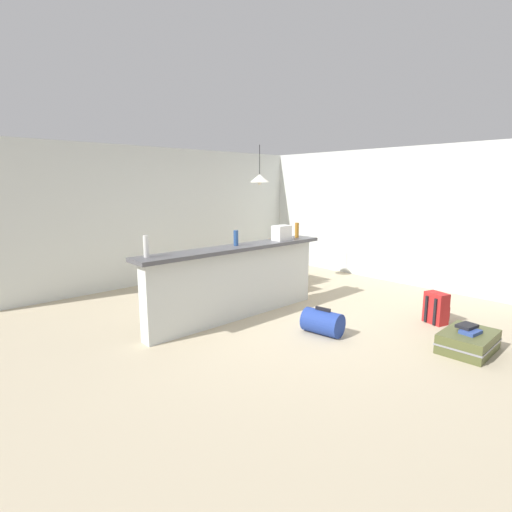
{
  "coord_description": "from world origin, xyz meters",
  "views": [
    {
      "loc": [
        -3.88,
        -3.64,
        1.84
      ],
      "look_at": [
        -0.0,
        0.58,
        0.79
      ],
      "focal_mm": 27.68,
      "sensor_mm": 36.0,
      "label": 1
    }
  ],
  "objects_px": {
    "suitcase_flat_olive": "(468,341)",
    "bottle_blue": "(236,238)",
    "bottle_white": "(146,246)",
    "grocery_bag": "(282,233)",
    "bottle_amber": "(297,230)",
    "book_stack": "(469,329)",
    "dining_chair_near_partition": "(282,262)",
    "duffel_bag_blue": "(323,322)",
    "dining_table": "(262,251)",
    "pendant_lamp": "(260,178)",
    "backpack_red": "(436,308)"
  },
  "relations": [
    {
      "from": "dining_chair_near_partition",
      "to": "duffel_bag_blue",
      "type": "bearing_deg",
      "value": -121.37
    },
    {
      "from": "bottle_amber",
      "to": "book_stack",
      "type": "bearing_deg",
      "value": -91.77
    },
    {
      "from": "dining_table",
      "to": "book_stack",
      "type": "bearing_deg",
      "value": -94.16
    },
    {
      "from": "suitcase_flat_olive",
      "to": "duffel_bag_blue",
      "type": "relative_size",
      "value": 1.61
    },
    {
      "from": "bottle_blue",
      "to": "dining_table",
      "type": "bearing_deg",
      "value": 34.64
    },
    {
      "from": "bottle_white",
      "to": "pendant_lamp",
      "type": "distance_m",
      "value": 2.96
    },
    {
      "from": "suitcase_flat_olive",
      "to": "duffel_bag_blue",
      "type": "bearing_deg",
      "value": 119.2
    },
    {
      "from": "bottle_blue",
      "to": "bottle_amber",
      "type": "bearing_deg",
      "value": -0.34
    },
    {
      "from": "bottle_amber",
      "to": "book_stack",
      "type": "height_order",
      "value": "bottle_amber"
    },
    {
      "from": "bottle_white",
      "to": "grocery_bag",
      "type": "relative_size",
      "value": 0.98
    },
    {
      "from": "bottle_amber",
      "to": "duffel_bag_blue",
      "type": "height_order",
      "value": "bottle_amber"
    },
    {
      "from": "dining_chair_near_partition",
      "to": "backpack_red",
      "type": "distance_m",
      "value": 2.54
    },
    {
      "from": "dining_chair_near_partition",
      "to": "bottle_blue",
      "type": "bearing_deg",
      "value": -161.21
    },
    {
      "from": "bottle_white",
      "to": "book_stack",
      "type": "relative_size",
      "value": 0.84
    },
    {
      "from": "bottle_white",
      "to": "bottle_amber",
      "type": "xyz_separation_m",
      "value": [
        2.55,
        -0.03,
        -0.01
      ]
    },
    {
      "from": "dining_chair_near_partition",
      "to": "pendant_lamp",
      "type": "distance_m",
      "value": 1.51
    },
    {
      "from": "dining_table",
      "to": "book_stack",
      "type": "distance_m",
      "value": 3.65
    },
    {
      "from": "bottle_white",
      "to": "dining_chair_near_partition",
      "type": "distance_m",
      "value": 2.82
    },
    {
      "from": "dining_table",
      "to": "pendant_lamp",
      "type": "height_order",
      "value": "pendant_lamp"
    },
    {
      "from": "suitcase_flat_olive",
      "to": "book_stack",
      "type": "height_order",
      "value": "book_stack"
    },
    {
      "from": "bottle_white",
      "to": "dining_table",
      "type": "distance_m",
      "value": 2.93
    },
    {
      "from": "bottle_amber",
      "to": "pendant_lamp",
      "type": "distance_m",
      "value": 1.29
    },
    {
      "from": "suitcase_flat_olive",
      "to": "book_stack",
      "type": "relative_size",
      "value": 2.78
    },
    {
      "from": "bottle_white",
      "to": "suitcase_flat_olive",
      "type": "height_order",
      "value": "bottle_white"
    },
    {
      "from": "pendant_lamp",
      "to": "suitcase_flat_olive",
      "type": "relative_size",
      "value": 0.81
    },
    {
      "from": "grocery_bag",
      "to": "backpack_red",
      "type": "height_order",
      "value": "grocery_bag"
    },
    {
      "from": "book_stack",
      "to": "backpack_red",
      "type": "bearing_deg",
      "value": 44.2
    },
    {
      "from": "dining_table",
      "to": "dining_chair_near_partition",
      "type": "bearing_deg",
      "value": -91.46
    },
    {
      "from": "duffel_bag_blue",
      "to": "dining_chair_near_partition",
      "type": "bearing_deg",
      "value": 58.63
    },
    {
      "from": "bottle_white",
      "to": "duffel_bag_blue",
      "type": "bearing_deg",
      "value": -36.63
    },
    {
      "from": "bottle_blue",
      "to": "dining_chair_near_partition",
      "type": "xyz_separation_m",
      "value": [
        1.4,
        0.48,
        -0.6
      ]
    },
    {
      "from": "backpack_red",
      "to": "bottle_blue",
      "type": "bearing_deg",
      "value": 131.84
    },
    {
      "from": "bottle_blue",
      "to": "duffel_bag_blue",
      "type": "xyz_separation_m",
      "value": [
        0.37,
        -1.22,
        -0.97
      ]
    },
    {
      "from": "bottle_blue",
      "to": "dining_table",
      "type": "height_order",
      "value": "bottle_blue"
    },
    {
      "from": "grocery_bag",
      "to": "suitcase_flat_olive",
      "type": "height_order",
      "value": "grocery_bag"
    },
    {
      "from": "suitcase_flat_olive",
      "to": "backpack_red",
      "type": "relative_size",
      "value": 1.99
    },
    {
      "from": "backpack_red",
      "to": "bottle_amber",
      "type": "bearing_deg",
      "value": 105.72
    },
    {
      "from": "bottle_white",
      "to": "duffel_bag_blue",
      "type": "relative_size",
      "value": 0.49
    },
    {
      "from": "bottle_blue",
      "to": "backpack_red",
      "type": "height_order",
      "value": "bottle_blue"
    },
    {
      "from": "pendant_lamp",
      "to": "bottle_white",
      "type": "bearing_deg",
      "value": -160.14
    },
    {
      "from": "backpack_red",
      "to": "pendant_lamp",
      "type": "bearing_deg",
      "value": 98.18
    },
    {
      "from": "suitcase_flat_olive",
      "to": "bottle_amber",
      "type": "bearing_deg",
      "value": 88.33
    },
    {
      "from": "grocery_bag",
      "to": "pendant_lamp",
      "type": "distance_m",
      "value": 1.43
    },
    {
      "from": "pendant_lamp",
      "to": "book_stack",
      "type": "height_order",
      "value": "pendant_lamp"
    },
    {
      "from": "duffel_bag_blue",
      "to": "pendant_lamp",
      "type": "bearing_deg",
      "value": 65.69
    },
    {
      "from": "dining_chair_near_partition",
      "to": "dining_table",
      "type": "bearing_deg",
      "value": 88.54
    },
    {
      "from": "suitcase_flat_olive",
      "to": "bottle_blue",
      "type": "bearing_deg",
      "value": 113.68
    },
    {
      "from": "bottle_white",
      "to": "book_stack",
      "type": "distance_m",
      "value": 3.73
    },
    {
      "from": "bottle_white",
      "to": "grocery_bag",
      "type": "distance_m",
      "value": 2.15
    },
    {
      "from": "bottle_blue",
      "to": "grocery_bag",
      "type": "height_order",
      "value": "grocery_bag"
    }
  ]
}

